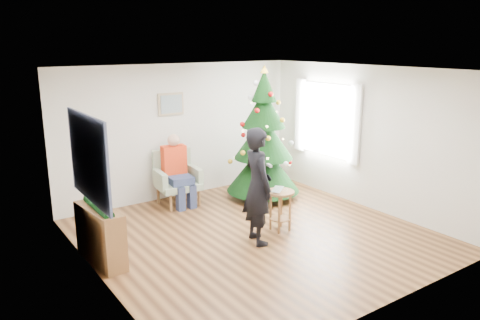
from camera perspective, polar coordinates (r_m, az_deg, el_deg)
floor at (r=7.55m, az=2.00°, el=-9.16°), size 5.00×5.00×0.00m
ceiling at (r=6.94m, az=2.18°, el=10.95°), size 5.00×5.00×0.00m
wall_back at (r=9.21m, az=-7.27°, el=3.51°), size 5.00×0.00×5.00m
wall_front at (r=5.43m, az=18.14°, el=-4.73°), size 5.00×0.00×5.00m
wall_left at (r=6.03m, az=-17.34°, el=-2.77°), size 0.00×5.00×5.00m
wall_right at (r=8.83m, az=15.22°, el=2.65°), size 0.00×5.00×5.00m
window_panel at (r=9.43m, az=10.55°, el=4.87°), size 0.04×1.30×1.40m
curtains at (r=9.41m, az=10.42°, el=4.85°), size 0.05×1.75×1.50m
christmas_tree at (r=9.04m, az=2.88°, el=2.52°), size 1.43×1.43×2.58m
stool at (r=7.65m, az=4.93°, el=-6.13°), size 0.45×0.45×0.67m
laptop at (r=7.54m, az=4.98°, el=-3.68°), size 0.43×0.42×0.03m
armchair at (r=8.91m, az=-7.69°, el=-2.98°), size 0.86×0.80×1.02m
seated_person at (r=8.77m, az=-7.62°, el=-1.13°), size 0.47×0.66×1.34m
standing_man at (r=7.02m, az=2.18°, el=-3.19°), size 0.56×0.73×1.79m
game_controller at (r=7.03m, az=3.59°, el=-0.66°), size 0.06×0.13×0.04m
console at (r=6.81m, az=-16.65°, el=-8.82°), size 0.41×1.03×0.80m
garland at (r=6.66m, az=-16.90°, el=-5.49°), size 0.14×0.90×0.14m
tapestry at (r=6.26m, az=-18.00°, el=0.16°), size 0.03×1.50×1.15m
framed_picture at (r=9.01m, az=-8.41°, el=6.77°), size 0.52×0.05×0.42m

